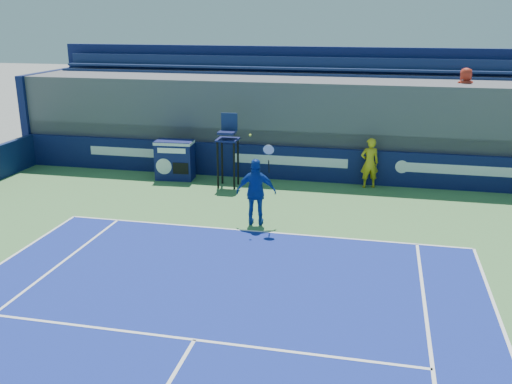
% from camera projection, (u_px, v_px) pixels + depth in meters
% --- Properties ---
extents(ball_person, '(0.71, 0.57, 1.70)m').
position_uv_depth(ball_person, '(370.00, 163.00, 19.03)').
color(ball_person, gold).
rests_on(ball_person, apron).
extents(back_hoarding, '(20.40, 0.21, 1.20)m').
position_uv_depth(back_hoarding, '(291.00, 163.00, 20.02)').
color(back_hoarding, '#0C1444').
rests_on(back_hoarding, ground).
extents(match_clock, '(1.37, 0.81, 1.40)m').
position_uv_depth(match_clock, '(175.00, 159.00, 20.06)').
color(match_clock, '#0F154C').
rests_on(match_clock, ground).
extents(umpire_chair, '(0.71, 0.71, 2.48)m').
position_uv_depth(umpire_chair, '(228.00, 142.00, 18.98)').
color(umpire_chair, black).
rests_on(umpire_chair, ground).
extents(tennis_player, '(1.15, 0.60, 2.57)m').
position_uv_depth(tennis_player, '(256.00, 192.00, 15.62)').
color(tennis_player, '#13399B').
rests_on(tennis_player, apron).
extents(stadium_seating, '(21.00, 4.05, 4.40)m').
position_uv_depth(stadium_seating, '(300.00, 119.00, 21.56)').
color(stadium_seating, '#525257').
rests_on(stadium_seating, ground).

